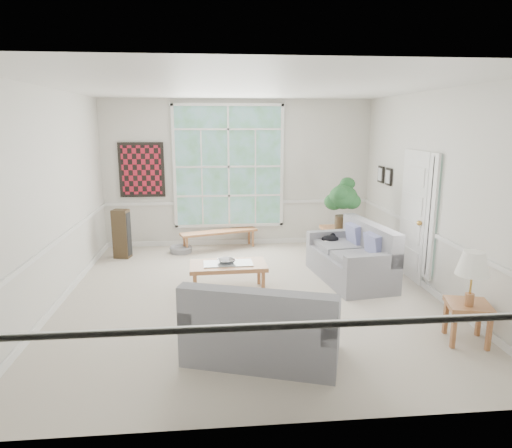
{
  "coord_description": "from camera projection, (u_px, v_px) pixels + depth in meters",
  "views": [
    {
      "loc": [
        -0.53,
        -6.41,
        2.53
      ],
      "look_at": [
        0.1,
        0.2,
        1.05
      ],
      "focal_mm": 32.0,
      "sensor_mm": 36.0,
      "label": 1
    }
  ],
  "objects": [
    {
      "name": "floor",
      "position": [
        251.0,
        296.0,
        6.82
      ],
      "size": [
        5.5,
        6.0,
        0.01
      ],
      "primitive_type": "cube",
      "color": "beige",
      "rests_on": "ground"
    },
    {
      "name": "ceiling",
      "position": [
        250.0,
        87.0,
        6.17
      ],
      "size": [
        5.5,
        6.0,
        0.02
      ],
      "primitive_type": "cube",
      "color": "white",
      "rests_on": "ground"
    },
    {
      "name": "wall_back",
      "position": [
        238.0,
        174.0,
        9.41
      ],
      "size": [
        5.5,
        0.02,
        3.0
      ],
      "primitive_type": "cube",
      "color": "silver",
      "rests_on": "ground"
    },
    {
      "name": "wall_front",
      "position": [
        282.0,
        256.0,
        3.58
      ],
      "size": [
        5.5,
        0.02,
        3.0
      ],
      "primitive_type": "cube",
      "color": "silver",
      "rests_on": "ground"
    },
    {
      "name": "wall_left",
      "position": [
        51.0,
        199.0,
        6.24
      ],
      "size": [
        0.02,
        6.0,
        3.0
      ],
      "primitive_type": "cube",
      "color": "silver",
      "rests_on": "ground"
    },
    {
      "name": "wall_right",
      "position": [
        435.0,
        194.0,
        6.75
      ],
      "size": [
        0.02,
        6.0,
        3.0
      ],
      "primitive_type": "cube",
      "color": "silver",
      "rests_on": "ground"
    },
    {
      "name": "window_back",
      "position": [
        229.0,
        167.0,
        9.32
      ],
      "size": [
        2.3,
        0.08,
        2.4
      ],
      "primitive_type": "cube",
      "color": "white",
      "rests_on": "wall_back"
    },
    {
      "name": "entry_door",
      "position": [
        413.0,
        215.0,
        7.43
      ],
      "size": [
        0.08,
        0.9,
        2.1
      ],
      "primitive_type": "cube",
      "color": "white",
      "rests_on": "floor"
    },
    {
      "name": "door_sidelight",
      "position": [
        431.0,
        217.0,
        6.8
      ],
      "size": [
        0.08,
        0.26,
        1.9
      ],
      "primitive_type": "cube",
      "color": "white",
      "rests_on": "wall_right"
    },
    {
      "name": "wall_art",
      "position": [
        142.0,
        170.0,
        9.16
      ],
      "size": [
        0.9,
        0.06,
        1.1
      ],
      "primitive_type": "cube",
      "color": "#5C131C",
      "rests_on": "wall_back"
    },
    {
      "name": "wall_frame_near",
      "position": [
        388.0,
        177.0,
        8.44
      ],
      "size": [
        0.04,
        0.26,
        0.32
      ],
      "primitive_type": "cube",
      "color": "black",
      "rests_on": "wall_right"
    },
    {
      "name": "wall_frame_far",
      "position": [
        380.0,
        174.0,
        8.83
      ],
      "size": [
        0.04,
        0.26,
        0.32
      ],
      "primitive_type": "cube",
      "color": "black",
      "rests_on": "wall_right"
    },
    {
      "name": "loveseat_right",
      "position": [
        350.0,
        252.0,
        7.42
      ],
      "size": [
        1.12,
        1.83,
        0.93
      ],
      "primitive_type": "cube",
      "rotation": [
        0.0,
        0.0,
        0.14
      ],
      "color": "gray",
      "rests_on": "floor"
    },
    {
      "name": "loveseat_front",
      "position": [
        263.0,
        319.0,
        4.95
      ],
      "size": [
        1.82,
        1.32,
        0.89
      ],
      "primitive_type": "cube",
      "rotation": [
        0.0,
        0.0,
        -0.32
      ],
      "color": "gray",
      "rests_on": "floor"
    },
    {
      "name": "coffee_table",
      "position": [
        228.0,
        277.0,
        6.98
      ],
      "size": [
        1.18,
        0.67,
        0.43
      ],
      "primitive_type": "cube",
      "rotation": [
        0.0,
        0.0,
        0.03
      ],
      "color": "#AA6A3F",
      "rests_on": "floor"
    },
    {
      "name": "pewter_bowl",
      "position": [
        227.0,
        261.0,
        6.95
      ],
      "size": [
        0.42,
        0.42,
        0.08
      ],
      "primitive_type": "imported",
      "rotation": [
        0.0,
        0.0,
        0.4
      ],
      "color": "#A5A5AA",
      "rests_on": "coffee_table"
    },
    {
      "name": "window_bench",
      "position": [
        219.0,
        240.0,
        9.32
      ],
      "size": [
        1.6,
        0.77,
        0.37
      ],
      "primitive_type": "cube",
      "rotation": [
        0.0,
        0.0,
        0.31
      ],
      "color": "#AA6A3F",
      "rests_on": "floor"
    },
    {
      "name": "end_table",
      "position": [
        338.0,
        243.0,
        8.64
      ],
      "size": [
        0.6,
        0.6,
        0.6
      ],
      "primitive_type": "cube",
      "rotation": [
        0.0,
        0.0,
        0.01
      ],
      "color": "#AA6A3F",
      "rests_on": "floor"
    },
    {
      "name": "houseplant",
      "position": [
        343.0,
        203.0,
        8.41
      ],
      "size": [
        0.62,
        0.62,
        0.97
      ],
      "primitive_type": null,
      "rotation": [
        0.0,
        0.0,
        -0.12
      ],
      "color": "#215227",
      "rests_on": "end_table"
    },
    {
      "name": "side_table",
      "position": [
        467.0,
        322.0,
        5.34
      ],
      "size": [
        0.58,
        0.58,
        0.48
      ],
      "primitive_type": "cube",
      "rotation": [
        0.0,
        0.0,
        -0.26
      ],
      "color": "#AA6A3F",
      "rests_on": "floor"
    },
    {
      "name": "table_lamp",
      "position": [
        471.0,
        279.0,
        5.15
      ],
      "size": [
        0.49,
        0.49,
        0.64
      ],
      "primitive_type": null,
      "rotation": [
        0.0,
        0.0,
        -0.45
      ],
      "color": "silver",
      "rests_on": "side_table"
    },
    {
      "name": "pet_bed",
      "position": [
        181.0,
        249.0,
        9.08
      ],
      "size": [
        0.58,
        0.58,
        0.13
      ],
      "primitive_type": "cylinder",
      "rotation": [
        0.0,
        0.0,
        -0.4
      ],
      "color": "gray",
      "rests_on": "floor"
    },
    {
      "name": "floor_speaker",
      "position": [
        122.0,
        234.0,
        8.65
      ],
      "size": [
        0.33,
        0.29,
        0.93
      ],
      "primitive_type": "cube",
      "rotation": [
        0.0,
        0.0,
        -0.23
      ],
      "color": "#3C2D1B",
      "rests_on": "floor"
    },
    {
      "name": "cat",
      "position": [
        330.0,
        239.0,
        7.96
      ],
      "size": [
        0.37,
        0.33,
        0.14
      ],
      "primitive_type": "ellipsoid",
      "rotation": [
        0.0,
        0.0,
        0.49
      ],
      "color": "black",
      "rests_on": "loveseat_right"
    }
  ]
}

